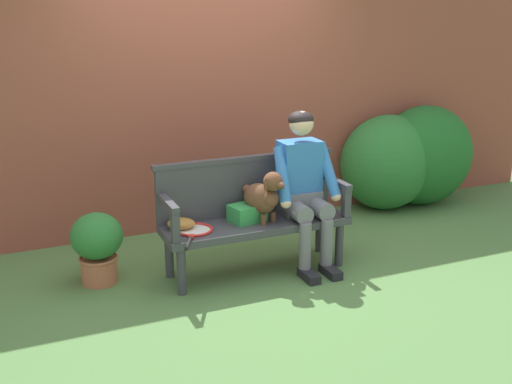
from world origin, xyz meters
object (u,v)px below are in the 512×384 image
potted_plant (97,244)px  baseball_glove (181,224)px  tennis_racket (194,231)px  sports_bag (247,213)px  person_seated (303,183)px  garden_bench (256,228)px  dog_on_bench (263,196)px

potted_plant → baseball_glove: bearing=-20.1°
tennis_racket → potted_plant: bearing=154.5°
tennis_racket → sports_bag: bearing=8.5°
person_seated → sports_bag: (-0.48, 0.04, -0.21)m
sports_bag → person_seated: bearing=-5.2°
person_seated → garden_bench: bearing=179.0°
garden_bench → sports_bag: bearing=149.1°
dog_on_bench → baseball_glove: size_ratio=1.98×
person_seated → baseball_glove: bearing=175.9°
garden_bench → tennis_racket: bearing=-176.3°
tennis_racket → potted_plant: size_ratio=0.99×
person_seated → tennis_racket: 1.00m
garden_bench → sports_bag: size_ratio=5.51×
tennis_racket → sports_bag: (0.48, 0.07, 0.06)m
garden_bench → sports_bag: sports_bag is taller
tennis_racket → potted_plant: 0.78m
tennis_racket → person_seated: bearing=1.7°
baseball_glove → sports_bag: sports_bag is taller
dog_on_bench → baseball_glove: bearing=172.0°
garden_bench → baseball_glove: baseball_glove is taller
baseball_glove → person_seated: bearing=23.6°
sports_bag → dog_on_bench: bearing=-28.8°
dog_on_bench → potted_plant: (-1.29, 0.32, -0.33)m
sports_bag → potted_plant: 1.22m
person_seated → sports_bag: size_ratio=4.67×
tennis_racket → baseball_glove: size_ratio=2.60×
baseball_glove → tennis_racket: bearing=-27.4°
person_seated → tennis_racket: size_ratio=2.28×
person_seated → baseball_glove: 1.06m
person_seated → dog_on_bench: bearing=-177.0°
tennis_racket → dog_on_bench: bearing=0.8°
dog_on_bench → sports_bag: 0.20m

